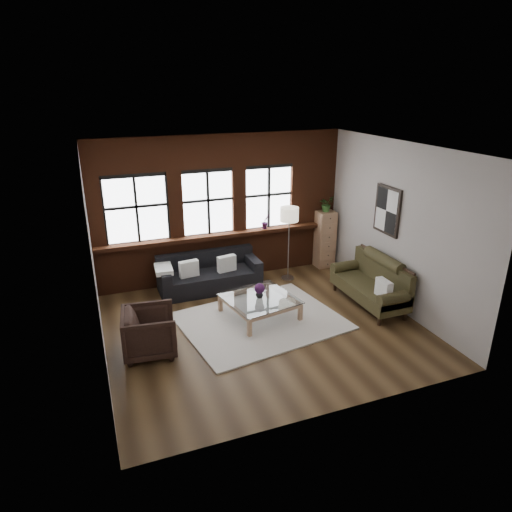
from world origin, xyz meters
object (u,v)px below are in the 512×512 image
object	(u,v)px
floor_lamp	(289,241)
vintage_settee	(369,282)
vase	(260,294)
armchair	(150,332)
drawer_chest	(324,239)
dark_sofa	(209,272)
coffee_table	(259,307)

from	to	relation	value
floor_lamp	vintage_settee	bearing A→B (deg)	-60.98
vase	armchair	bearing A→B (deg)	-166.39
armchair	drawer_chest	bearing A→B (deg)	-55.40
dark_sofa	vase	world-z (taller)	dark_sofa
dark_sofa	vintage_settee	distance (m)	3.32
coffee_table	drawer_chest	size ratio (longest dim) A/B	0.90
vintage_settee	drawer_chest	distance (m)	2.16
vintage_settee	coffee_table	xyz separation A→B (m)	(-2.22, 0.29, -0.30)
vintage_settee	coffee_table	size ratio (longest dim) A/B	1.53
vintage_settee	vase	size ratio (longest dim) A/B	12.03
vintage_settee	drawer_chest	xyz separation A→B (m)	(0.16, 2.15, 0.18)
vintage_settee	floor_lamp	bearing A→B (deg)	119.02
armchair	dark_sofa	bearing A→B (deg)	-30.62
drawer_chest	floor_lamp	size ratio (longest dim) A/B	0.75
vintage_settee	coffee_table	world-z (taller)	vintage_settee
vase	floor_lamp	distance (m)	1.97
coffee_table	floor_lamp	size ratio (longest dim) A/B	0.67
vintage_settee	vase	bearing A→B (deg)	172.63
drawer_chest	vase	bearing A→B (deg)	-142.01
armchair	coffee_table	bearing A→B (deg)	-69.60
dark_sofa	armchair	xyz separation A→B (m)	(-1.57, -2.05, -0.00)
dark_sofa	armchair	bearing A→B (deg)	-127.41
drawer_chest	vintage_settee	bearing A→B (deg)	-94.36
coffee_table	floor_lamp	xyz separation A→B (m)	(1.25, 1.45, 0.71)
coffee_table	vase	xyz separation A→B (m)	(-0.00, 0.00, 0.28)
dark_sofa	floor_lamp	distance (m)	1.88
armchair	vase	distance (m)	2.18
coffee_table	drawer_chest	bearing A→B (deg)	37.99
armchair	drawer_chest	xyz separation A→B (m)	(4.50, 2.37, 0.29)
dark_sofa	floor_lamp	xyz separation A→B (m)	(1.80, -0.09, 0.52)
dark_sofa	vintage_settee	world-z (taller)	vintage_settee
floor_lamp	vase	bearing A→B (deg)	-130.83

